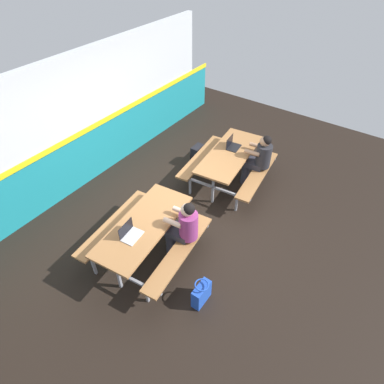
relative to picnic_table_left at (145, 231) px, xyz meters
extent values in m
cube|color=black|center=(1.22, -0.01, -0.58)|extent=(10.00, 10.00, 0.02)
cube|color=teal|center=(1.22, 2.37, -0.02)|extent=(8.00, 0.12, 1.10)
cube|color=yellow|center=(1.22, 2.31, 0.58)|extent=(8.00, 0.03, 0.10)
cube|color=silver|center=(1.22, 2.37, 1.33)|extent=(6.72, 0.12, 1.40)
cube|color=#9E6B3D|center=(0.00, 0.00, 0.15)|extent=(1.89, 0.95, 0.04)
cube|color=#9E6B3D|center=(0.07, -0.63, -0.14)|extent=(1.75, 0.48, 0.04)
cube|color=#9E6B3D|center=(-0.07, 0.63, -0.14)|extent=(1.75, 0.48, 0.04)
cube|color=gray|center=(-0.72, -0.08, -0.22)|extent=(0.04, 0.04, 0.70)
cube|color=gray|center=(-0.72, -0.08, -0.18)|extent=(0.22, 1.54, 0.04)
cube|color=gray|center=(-0.66, -0.59, -0.37)|extent=(0.04, 0.04, 0.41)
cube|color=gray|center=(-0.78, 0.42, -0.37)|extent=(0.04, 0.04, 0.41)
cube|color=gray|center=(0.72, 0.08, -0.22)|extent=(0.04, 0.04, 0.70)
cube|color=gray|center=(0.72, 0.08, -0.18)|extent=(0.22, 1.54, 0.04)
cube|color=gray|center=(0.78, -0.42, -0.37)|extent=(0.04, 0.04, 0.41)
cube|color=gray|center=(0.66, 0.59, -0.37)|extent=(0.04, 0.04, 0.41)
cube|color=#9E6B3D|center=(2.45, -0.12, 0.15)|extent=(1.89, 0.95, 0.04)
cube|color=#9E6B3D|center=(2.52, -0.75, -0.14)|extent=(1.75, 0.48, 0.04)
cube|color=#9E6B3D|center=(2.38, 0.51, -0.14)|extent=(1.75, 0.48, 0.04)
cube|color=gray|center=(1.73, -0.20, -0.22)|extent=(0.04, 0.04, 0.70)
cube|color=gray|center=(1.73, -0.20, -0.18)|extent=(0.22, 1.54, 0.04)
cube|color=gray|center=(1.78, -0.71, -0.37)|extent=(0.04, 0.04, 0.41)
cube|color=gray|center=(1.67, 0.30, -0.37)|extent=(0.04, 0.04, 0.41)
cube|color=gray|center=(3.17, -0.04, -0.22)|extent=(0.04, 0.04, 0.70)
cube|color=gray|center=(3.17, -0.04, -0.18)|extent=(0.22, 1.54, 0.04)
cube|color=gray|center=(3.23, -0.54, -0.37)|extent=(0.04, 0.04, 0.41)
cube|color=gray|center=(3.11, 0.47, -0.37)|extent=(0.04, 0.04, 0.41)
cylinder|color=#2D2D38|center=(0.24, -0.29, -0.35)|extent=(0.11, 0.11, 0.45)
cylinder|color=#2D2D38|center=(0.42, -0.27, -0.35)|extent=(0.11, 0.11, 0.45)
cube|color=#2D2D38|center=(0.35, -0.43, -0.06)|extent=(0.34, 0.41, 0.12)
cylinder|color=#8C3372|center=(0.37, -0.60, 0.18)|extent=(0.30, 0.30, 0.48)
cylinder|color=beige|center=(0.21, -0.41, 0.27)|extent=(0.11, 0.31, 0.08)
cylinder|color=beige|center=(0.49, -0.38, 0.27)|extent=(0.11, 0.31, 0.08)
sphere|color=beige|center=(0.37, -0.58, 0.51)|extent=(0.20, 0.20, 0.20)
sphere|color=black|center=(0.37, -0.61, 0.54)|extent=(0.18, 0.18, 0.18)
cylinder|color=#2D2D38|center=(2.60, -0.41, -0.35)|extent=(0.11, 0.11, 0.45)
cylinder|color=#2D2D38|center=(2.78, -0.39, -0.35)|extent=(0.11, 0.11, 0.45)
cube|color=#2D2D38|center=(2.71, -0.56, -0.06)|extent=(0.34, 0.41, 0.12)
cylinder|color=#26262B|center=(2.73, -0.73, 0.18)|extent=(0.30, 0.30, 0.48)
cylinder|color=#A57A5B|center=(2.57, -0.54, 0.27)|extent=(0.11, 0.31, 0.08)
cylinder|color=#A57A5B|center=(2.85, -0.51, 0.27)|extent=(0.11, 0.31, 0.08)
sphere|color=#A57A5B|center=(2.73, -0.71, 0.51)|extent=(0.20, 0.20, 0.20)
sphere|color=black|center=(2.73, -0.74, 0.54)|extent=(0.18, 0.18, 0.18)
cube|color=silver|center=(-0.29, -0.03, 0.17)|extent=(0.34, 0.26, 0.01)
cube|color=black|center=(-0.30, 0.07, 0.28)|extent=(0.32, 0.04, 0.21)
cube|color=black|center=(2.66, -0.09, 0.17)|extent=(0.34, 0.26, 0.01)
cube|color=black|center=(2.65, 0.01, 0.28)|extent=(0.32, 0.04, 0.21)
cube|color=black|center=(2.64, 0.79, -0.35)|extent=(0.30, 0.18, 0.44)
cube|color=black|center=(2.64, 0.90, -0.42)|extent=(0.21, 0.04, 0.19)
cube|color=#1E47B2|center=(-0.20, -1.23, -0.39)|extent=(0.34, 0.14, 0.36)
torus|color=#1E47B2|center=(-0.20, -1.23, -0.15)|extent=(0.21, 0.21, 0.02)
camera|label=1|loc=(-2.36, -2.60, 3.88)|focal=30.25mm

